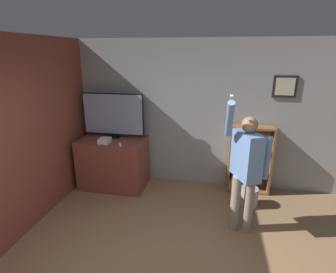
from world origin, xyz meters
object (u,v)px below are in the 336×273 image
Objects in this scene: game_console at (105,141)px; bookshelf at (246,158)px; person at (246,165)px; television at (113,115)px; waste_bin at (249,197)px.

bookshelf reaches higher than game_console.
person is at bearing -17.33° from game_console.
waste_bin is at bearing -8.70° from television.
television is at bearing 171.30° from waste_bin.
game_console is 0.11× the size of person.
television is at bearing 81.33° from game_console.
game_console reaches higher than waste_bin.
person is at bearing -105.32° from waste_bin.
person reaches higher than waste_bin.
game_console is at bearing -98.67° from television.
game_console is 2.44m from person.
television reaches higher than bookshelf.
waste_bin is (0.05, -0.53, -0.47)m from bookshelf.
game_console is 2.54m from bookshelf.
bookshelf is 1.28m from person.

